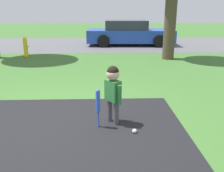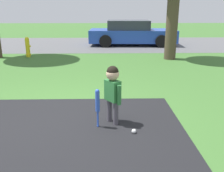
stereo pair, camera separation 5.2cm
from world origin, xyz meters
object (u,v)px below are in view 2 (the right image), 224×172
child (113,87)px  sports_ball (134,131)px  parked_car (131,33)px  fire_hydrant (28,47)px  baseball_bat (98,103)px

child → sports_ball: size_ratio=13.84×
sports_ball → parked_car: (0.92, 9.80, 0.57)m
child → fire_hydrant: bearing=171.0°
sports_ball → parked_car: parked_car is taller
baseball_bat → parked_car: size_ratio=0.14×
baseball_bat → sports_ball: (0.56, -0.24, -0.38)m
fire_hydrant → parked_car: parked_car is taller
sports_ball → child: bearing=129.7°
sports_ball → fire_hydrant: 7.37m
child → sports_ball: (0.32, -0.38, -0.60)m
baseball_bat → fire_hydrant: (-2.95, 6.23, -0.04)m
baseball_bat → fire_hydrant: bearing=115.3°
fire_hydrant → parked_car: bearing=36.9°
baseball_bat → parked_car: parked_car is taller
sports_ball → fire_hydrant: (-3.51, 6.47, 0.35)m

